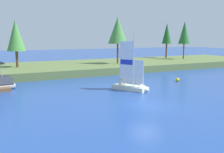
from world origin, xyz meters
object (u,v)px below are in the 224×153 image
(shoreline_tree_midleft, at_px, (16,36))
(shoreline_tree_centre, at_px, (118,30))
(channel_buoy, at_px, (177,80))
(shoreline_tree_right, at_px, (184,33))
(shoreline_tree_midright, at_px, (167,34))
(sailboat, at_px, (135,86))

(shoreline_tree_midleft, xyz_separation_m, shoreline_tree_centre, (16.16, -1.98, 0.91))
(channel_buoy, bearing_deg, shoreline_tree_right, 46.08)
(shoreline_tree_centre, distance_m, shoreline_tree_midright, 16.57)
(shoreline_tree_midleft, relative_size, sailboat, 1.13)
(shoreline_tree_midleft, relative_size, shoreline_tree_centre, 0.90)
(shoreline_tree_midright, xyz_separation_m, channel_buoy, (-14.24, -20.19, -6.10))
(shoreline_tree_midright, relative_size, shoreline_tree_right, 0.97)
(shoreline_tree_right, bearing_deg, shoreline_tree_midright, 105.59)
(shoreline_tree_midright, distance_m, sailboat, 32.03)
(sailboat, bearing_deg, shoreline_tree_midleft, -178.11)
(shoreline_tree_midright, bearing_deg, shoreline_tree_right, -74.41)
(sailboat, bearing_deg, channel_buoy, 81.09)
(shoreline_tree_midleft, relative_size, shoreline_tree_right, 0.91)
(shoreline_tree_centre, height_order, shoreline_tree_right, shoreline_tree_centre)
(shoreline_tree_centre, height_order, channel_buoy, shoreline_tree_centre)
(shoreline_tree_right, bearing_deg, shoreline_tree_centre, -173.29)
(shoreline_tree_centre, bearing_deg, channel_buoy, -85.32)
(sailboat, relative_size, channel_buoy, 13.05)
(shoreline_tree_right, relative_size, sailboat, 1.24)
(shoreline_tree_midleft, xyz_separation_m, shoreline_tree_midright, (31.54, 4.16, 0.52))
(shoreline_tree_midleft, distance_m, shoreline_tree_centre, 16.30)
(shoreline_tree_right, relative_size, channel_buoy, 16.15)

